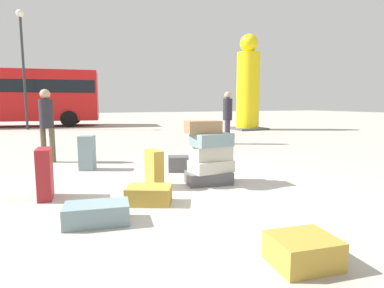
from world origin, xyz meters
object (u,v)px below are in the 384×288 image
at_px(suitcase_tan_behind_tower, 149,195).
at_px(person_tourist_with_camera, 228,113).
at_px(suitcase_tan_foreground_near, 154,169).
at_px(suitcase_maroon_right_side, 45,174).
at_px(lamp_post, 22,52).
at_px(parked_bus, 17,94).
at_px(suitcase_tower, 209,156).
at_px(suitcase_slate_foreground_far, 87,153).
at_px(suitcase_tan_white_trunk, 303,251).
at_px(person_bearded_onlooker, 46,119).
at_px(suitcase_slate_upright_blue, 97,213).
at_px(suitcase_charcoal_left_side, 183,164).
at_px(yellow_dummy_statue, 248,88).

distance_m(suitcase_tan_behind_tower, person_tourist_with_camera, 6.50).
bearing_deg(suitcase_tan_foreground_near, person_tourist_with_camera, 42.76).
bearing_deg(suitcase_tan_foreground_near, suitcase_maroon_right_side, 173.61).
xyz_separation_m(person_tourist_with_camera, lamp_post, (-6.56, 8.84, 2.81)).
xyz_separation_m(suitcase_tan_foreground_near, parked_bus, (-3.49, 15.70, 1.53)).
height_order(suitcase_tan_foreground_near, parked_bus, parked_bus).
height_order(person_tourist_with_camera, lamp_post, lamp_post).
height_order(suitcase_tower, person_tourist_with_camera, person_tourist_with_camera).
bearing_deg(suitcase_tan_behind_tower, suitcase_slate_foreground_far, 127.40).
distance_m(suitcase_slate_foreground_far, parked_bus, 14.20).
bearing_deg(suitcase_tan_white_trunk, person_tourist_with_camera, 72.43).
distance_m(person_tourist_with_camera, lamp_post, 11.36).
distance_m(suitcase_tower, person_tourist_with_camera, 5.26).
bearing_deg(suitcase_tan_behind_tower, person_bearded_onlooker, 134.07).
bearing_deg(suitcase_slate_upright_blue, suitcase_tan_behind_tower, 41.55).
bearing_deg(suitcase_maroon_right_side, suitcase_slate_foreground_far, 72.62).
height_order(suitcase_tan_white_trunk, suitcase_slate_foreground_far, suitcase_slate_foreground_far).
relative_size(suitcase_slate_foreground_far, parked_bus, 0.08).
relative_size(suitcase_tan_behind_tower, suitcase_slate_upright_blue, 0.84).
xyz_separation_m(suitcase_charcoal_left_side, person_tourist_with_camera, (2.82, 3.32, 0.86)).
distance_m(suitcase_tower, parked_bus, 16.50).
distance_m(suitcase_slate_upright_blue, lamp_post, 14.95).
bearing_deg(suitcase_slate_foreground_far, suitcase_tan_foreground_near, -45.22).
distance_m(suitcase_tan_foreground_near, parked_bus, 16.15).
distance_m(suitcase_tan_behind_tower, suitcase_maroon_right_side, 1.52).
bearing_deg(suitcase_tower, suitcase_slate_upright_blue, -150.29).
height_order(suitcase_slate_upright_blue, suitcase_charcoal_left_side, suitcase_charcoal_left_side).
xyz_separation_m(person_bearded_onlooker, person_tourist_with_camera, (5.31, 1.25, 0.03)).
distance_m(suitcase_slate_foreground_far, yellow_dummy_statue, 11.03).
bearing_deg(suitcase_charcoal_left_side, suitcase_tan_foreground_near, -115.07).
relative_size(person_bearded_onlooker, parked_bus, 0.18).
relative_size(suitcase_tan_white_trunk, suitcase_tan_foreground_near, 0.87).
bearing_deg(suitcase_slate_upright_blue, yellow_dummy_statue, 58.70).
relative_size(suitcase_tan_white_trunk, yellow_dummy_statue, 0.11).
xyz_separation_m(suitcase_tower, person_bearded_onlooker, (-2.52, 3.18, 0.50)).
bearing_deg(suitcase_tower, parked_bus, 105.52).
bearing_deg(suitcase_slate_upright_blue, suitcase_tan_white_trunk, -38.96).
height_order(suitcase_tower, parked_bus, parked_bus).
height_order(yellow_dummy_statue, lamp_post, lamp_post).
distance_m(suitcase_tower, lamp_post, 14.19).
bearing_deg(yellow_dummy_statue, suitcase_tan_white_trunk, -120.57).
relative_size(suitcase_tan_foreground_near, parked_bus, 0.07).
xyz_separation_m(suitcase_slate_foreground_far, suitcase_charcoal_left_side, (1.74, -0.86, -0.20)).
distance_m(person_bearded_onlooker, person_tourist_with_camera, 5.46).
distance_m(suitcase_tower, suitcase_tan_foreground_near, 0.93).
relative_size(suitcase_tower, suitcase_maroon_right_side, 1.47).
bearing_deg(suitcase_tan_behind_tower, lamp_post, 125.29).
height_order(suitcase_tower, suitcase_slate_foreground_far, suitcase_tower).
bearing_deg(suitcase_tan_white_trunk, suitcase_charcoal_left_side, 90.68).
distance_m(suitcase_tan_white_trunk, yellow_dummy_statue, 13.79).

